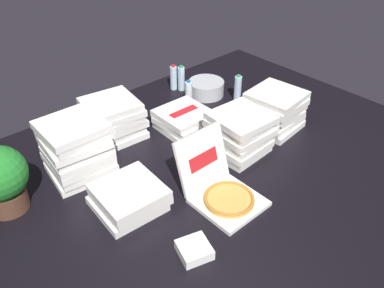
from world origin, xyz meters
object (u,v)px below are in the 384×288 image
pizza_stack_left_mid (274,110)px  pizza_stack_right_near (239,133)px  water_bottle_0 (238,88)px  water_bottle_1 (174,78)px  pizza_stack_right_far (77,149)px  potted_plant (0,178)px  pizza_stack_left_near (185,120)px  pizza_stack_center_near (129,197)px  water_bottle_3 (189,94)px  ice_bucket (206,88)px  water_bottle_2 (181,78)px  open_pizza_box (221,188)px  pizza_stack_left_far (113,119)px  napkin_pile (194,250)px

pizza_stack_left_mid → pizza_stack_right_near: (-0.41, -0.04, 0.00)m
water_bottle_0 → water_bottle_1: same height
pizza_stack_right_far → potted_plant: 0.45m
pizza_stack_left_near → pizza_stack_right_far: (-0.82, 0.04, 0.12)m
pizza_stack_center_near → water_bottle_3: 1.20m
ice_bucket → water_bottle_0: bearing=-60.2°
water_bottle_2 → pizza_stack_left_near: bearing=-128.3°
water_bottle_1 → potted_plant: (-1.61, -0.50, 0.11)m
open_pizza_box → pizza_stack_left_mid: open_pizza_box is taller
pizza_stack_left_far → pizza_stack_right_near: (0.52, -0.71, 0.00)m
pizza_stack_right_near → water_bottle_1: 1.02m
pizza_stack_right_near → water_bottle_1: (0.25, 0.98, -0.04)m
pizza_stack_right_far → water_bottle_0: bearing=-0.1°
water_bottle_1 → water_bottle_3: size_ratio=1.00×
pizza_stack_left_far → water_bottle_2: pizza_stack_left_far is taller
water_bottle_0 → ice_bucket: bearing=119.8°
ice_bucket → water_bottle_3: (-0.23, -0.04, 0.04)m
open_pizza_box → water_bottle_2: size_ratio=2.09×
water_bottle_2 → pizza_stack_right_near: bearing=-107.5°
pizza_stack_left_near → water_bottle_3: (0.25, 0.24, 0.03)m
ice_bucket → open_pizza_box: bearing=-129.7°
pizza_stack_left_near → water_bottle_3: size_ratio=1.68×
pizza_stack_right_far → pizza_stack_left_far: bearing=29.0°
water_bottle_2 → pizza_stack_center_near: bearing=-142.2°
ice_bucket → water_bottle_2: 0.23m
napkin_pile → ice_bucket: bearing=44.5°
pizza_stack_left_far → ice_bucket: 0.91m
open_pizza_box → water_bottle_3: size_ratio=2.09×
pizza_stack_center_near → pizza_stack_left_mid: bearing=-0.2°
water_bottle_3 → napkin_pile: water_bottle_3 is taller
ice_bucket → potted_plant: bearing=-172.3°
pizza_stack_left_far → napkin_pile: 1.19m
pizza_stack_left_near → ice_bucket: (0.48, 0.27, -0.01)m
pizza_stack_left_far → water_bottle_0: 1.06m
water_bottle_0 → water_bottle_1: (-0.27, 0.50, 0.00)m
pizza_stack_left_mid → water_bottle_3: bearing=111.1°
water_bottle_2 → napkin_pile: water_bottle_2 is taller
napkin_pile → pizza_stack_right_near: bearing=29.2°
pizza_stack_right_far → ice_bucket: (1.30, 0.23, -0.13)m
water_bottle_0 → potted_plant: potted_plant is taller
pizza_stack_left_near → water_bottle_2: water_bottle_2 is taller
ice_bucket → pizza_stack_center_near: bearing=-151.3°
pizza_stack_right_far → ice_bucket: bearing=10.1°
water_bottle_0 → water_bottle_1: size_ratio=1.00×
pizza_stack_right_near → water_bottle_2: pizza_stack_right_near is taller
ice_bucket → potted_plant: size_ratio=0.74×
open_pizza_box → potted_plant: 1.20m
pizza_stack_center_near → pizza_stack_right_far: (-0.06, 0.45, 0.12)m
potted_plant → water_bottle_0: bearing=0.1°
pizza_stack_right_near → water_bottle_1: size_ratio=1.73×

